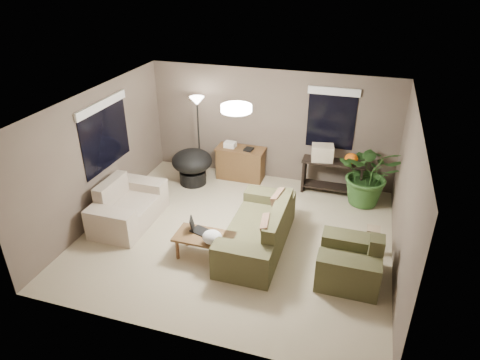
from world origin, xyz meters
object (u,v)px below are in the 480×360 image
(desk, at_px, (241,163))
(loveseat, at_px, (127,208))
(console_table, at_px, (332,175))
(armchair, at_px, (350,263))
(houseplant, at_px, (369,180))
(main_sofa, at_px, (259,232))
(papasan_chair, at_px, (192,164))
(coffee_table, at_px, (204,239))
(floor_lamp, at_px, (197,111))
(cat_scratching_post, at_px, (371,242))

(desk, bearing_deg, loveseat, -122.75)
(desk, distance_m, console_table, 2.08)
(armchair, distance_m, houseplant, 2.52)
(console_table, height_order, houseplant, houseplant)
(main_sofa, height_order, papasan_chair, main_sofa)
(coffee_table, bearing_deg, papasan_chair, 117.12)
(main_sofa, distance_m, console_table, 2.54)
(houseplant, bearing_deg, floor_lamp, 178.22)
(main_sofa, xyz_separation_m, coffee_table, (-0.81, -0.55, 0.06))
(coffee_table, bearing_deg, houseplant, 46.16)
(loveseat, xyz_separation_m, desk, (1.54, 2.39, 0.08))
(floor_lamp, height_order, cat_scratching_post, floor_lamp)
(console_table, xyz_separation_m, houseplant, (0.75, -0.23, 0.10))
(loveseat, distance_m, armchair, 4.24)
(armchair, xyz_separation_m, desk, (-2.68, 2.82, 0.08))
(console_table, bearing_deg, armchair, -77.60)
(loveseat, relative_size, desk, 1.45)
(loveseat, relative_size, armchair, 1.60)
(loveseat, distance_m, floor_lamp, 2.62)
(main_sofa, xyz_separation_m, floor_lamp, (-2.02, 2.22, 1.30))
(main_sofa, height_order, cat_scratching_post, main_sofa)
(armchair, distance_m, console_table, 2.81)
(loveseat, height_order, armchair, same)
(main_sofa, bearing_deg, armchair, -14.20)
(desk, xyz_separation_m, console_table, (2.08, -0.08, 0.06))
(main_sofa, height_order, floor_lamp, floor_lamp)
(papasan_chair, relative_size, houseplant, 0.84)
(papasan_chair, height_order, cat_scratching_post, papasan_chair)
(main_sofa, height_order, desk, main_sofa)
(console_table, bearing_deg, main_sofa, -112.89)
(desk, relative_size, houseplant, 0.80)
(loveseat, height_order, houseplant, houseplant)
(main_sofa, height_order, console_table, main_sofa)
(floor_lamp, bearing_deg, main_sofa, -47.73)
(loveseat, xyz_separation_m, console_table, (3.62, 2.31, 0.14))
(main_sofa, relative_size, floor_lamp, 1.15)
(coffee_table, bearing_deg, console_table, 58.08)
(loveseat, bearing_deg, houseplant, 25.44)
(loveseat, distance_m, papasan_chair, 1.93)
(loveseat, relative_size, houseplant, 1.17)
(loveseat, relative_size, console_table, 1.23)
(papasan_chair, bearing_deg, console_table, 8.84)
(desk, bearing_deg, papasan_chair, -150.06)
(console_table, relative_size, floor_lamp, 0.68)
(houseplant, bearing_deg, papasan_chair, -176.41)
(coffee_table, xyz_separation_m, floor_lamp, (-1.20, 2.77, 1.24))
(main_sofa, bearing_deg, houseplant, 50.45)
(main_sofa, distance_m, coffee_table, 0.99)
(armchair, distance_m, papasan_chair, 4.29)
(loveseat, xyz_separation_m, floor_lamp, (0.61, 2.19, 1.30))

